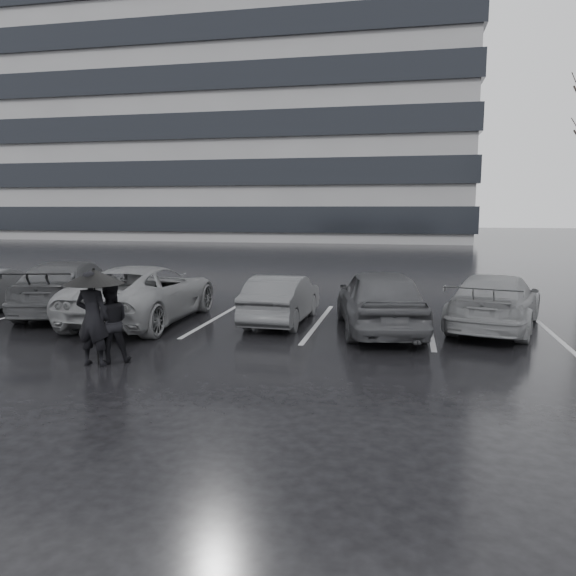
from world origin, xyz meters
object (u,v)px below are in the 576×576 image
(car_west_a, at_px, (282,299))
(car_east, at_px, (495,301))
(pedestrian_left, at_px, (93,318))
(pedestrian_right, at_px, (110,323))
(car_west_c, at_px, (71,287))
(car_main, at_px, (380,299))
(car_west_b, at_px, (144,293))

(car_west_a, height_order, car_east, car_east)
(pedestrian_left, height_order, pedestrian_right, pedestrian_left)
(car_west_c, height_order, pedestrian_left, pedestrian_left)
(car_west_c, xyz_separation_m, car_east, (11.39, 0.25, -0.06))
(car_west_a, bearing_deg, car_main, 168.88)
(car_main, xyz_separation_m, car_west_a, (-2.54, 0.56, -0.15))
(car_main, bearing_deg, pedestrian_right, 27.54)
(pedestrian_right, bearing_deg, car_west_a, -149.82)
(pedestrian_right, bearing_deg, car_main, -173.44)
(car_west_a, relative_size, car_west_c, 0.73)
(car_main, xyz_separation_m, car_west_b, (-6.08, -0.06, -0.03))
(car_west_a, relative_size, car_east, 0.80)
(car_west_b, bearing_deg, pedestrian_right, 106.30)
(car_west_a, distance_m, pedestrian_left, 5.36)
(car_east, bearing_deg, pedestrian_left, 47.33)
(car_east, height_order, pedestrian_left, pedestrian_left)
(car_west_a, xyz_separation_m, car_west_c, (-6.11, 0.05, 0.12))
(car_west_a, height_order, pedestrian_left, pedestrian_left)
(car_west_b, relative_size, pedestrian_left, 2.95)
(car_main, distance_m, car_west_b, 6.08)
(car_main, relative_size, car_west_b, 0.85)
(car_main, relative_size, car_west_c, 0.89)
(pedestrian_left, bearing_deg, car_west_b, -75.38)
(car_west_b, relative_size, car_east, 1.14)
(car_main, bearing_deg, pedestrian_left, 28.14)
(car_east, bearing_deg, car_west_c, 16.11)
(car_west_c, height_order, car_east, car_west_c)
(car_west_c, bearing_deg, pedestrian_right, 115.13)
(car_west_a, height_order, car_west_c, car_west_c)
(car_main, distance_m, car_west_a, 2.60)
(car_main, distance_m, car_east, 2.88)
(car_west_b, relative_size, car_west_c, 1.04)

